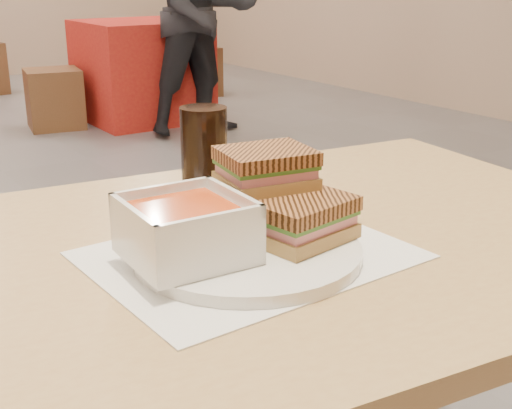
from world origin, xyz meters
TOP-DOWN VIEW (x-y plane):
  - main_table at (-0.02, -1.94)m, footprint 1.27×0.84m
  - tray_liner at (0.01, -1.98)m, footprint 0.37×0.30m
  - plate at (0.00, -1.99)m, footprint 0.27×0.27m
  - soup_bowl at (-0.07, -1.98)m, footprint 0.14×0.14m
  - panini_lower at (0.07, -2.01)m, footprint 0.13×0.11m
  - panini_upper at (0.06, -1.95)m, footprint 0.12×0.11m
  - cola_glass at (0.06, -1.79)m, footprint 0.07×0.07m
  - bg_table_1 at (1.78, 2.12)m, footprint 0.82×0.82m
  - bg_chair_1l at (1.13, 2.20)m, footprint 0.43×0.43m
  - bg_chair_1r at (2.62, 2.82)m, footprint 0.43×0.43m
  - patron_b at (1.94, 1.46)m, footprint 0.79×0.61m

SIDE VIEW (x-z plane):
  - bg_chair_1l at x=1.13m, z-range 0.00..0.41m
  - bg_chair_1r at x=2.62m, z-range 0.00..0.42m
  - bg_table_1 at x=1.78m, z-range 0.00..0.72m
  - main_table at x=-0.02m, z-range 0.26..1.01m
  - tray_liner at x=0.01m, z-range 0.75..0.75m
  - plate at x=0.00m, z-range 0.75..0.77m
  - panini_lower at x=0.07m, z-range 0.77..0.82m
  - soup_bowl at x=-0.07m, z-range 0.76..0.83m
  - patron_b at x=1.94m, z-range 0.00..1.61m
  - cola_glass at x=0.06m, z-range 0.75..0.89m
  - panini_upper at x=0.06m, z-range 0.82..0.87m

